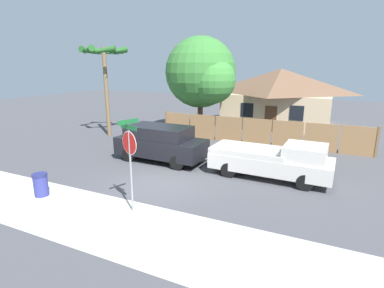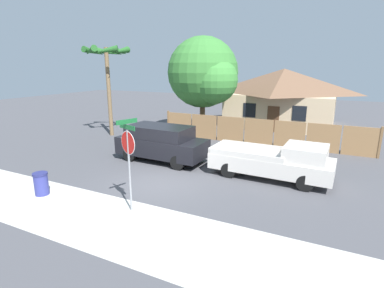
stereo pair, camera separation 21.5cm
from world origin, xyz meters
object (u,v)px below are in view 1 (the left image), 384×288
(trash_bin, at_px, (41,185))
(house, at_px, (280,96))
(oak_tree, at_px, (203,74))
(stop_sign, at_px, (130,150))
(red_suv, at_px, (160,142))
(palm_tree, at_px, (104,59))
(orange_pickup, at_px, (276,161))

(trash_bin, bearing_deg, house, 73.51)
(house, bearing_deg, oak_tree, -127.36)
(oak_tree, relative_size, stop_sign, 2.18)
(red_suv, bearing_deg, trash_bin, -106.01)
(house, bearing_deg, stop_sign, -95.20)
(palm_tree, distance_m, orange_pickup, 13.92)
(oak_tree, bearing_deg, orange_pickup, -47.54)
(palm_tree, distance_m, trash_bin, 11.70)
(orange_pickup, relative_size, trash_bin, 5.94)
(house, relative_size, oak_tree, 1.27)
(house, distance_m, red_suv, 14.08)
(red_suv, bearing_deg, house, 76.02)
(palm_tree, xyz_separation_m, stop_sign, (8.70, -9.04, -3.20))
(palm_tree, relative_size, stop_sign, 1.93)
(trash_bin, bearing_deg, palm_tree, 116.23)
(oak_tree, xyz_separation_m, stop_sign, (2.89, -12.84, -2.17))
(palm_tree, relative_size, orange_pickup, 1.16)
(stop_sign, bearing_deg, palm_tree, 153.23)
(oak_tree, bearing_deg, stop_sign, -77.31)
(oak_tree, bearing_deg, palm_tree, -146.77)
(red_suv, xyz_separation_m, orange_pickup, (6.03, -0.01, -0.21))
(house, height_order, stop_sign, house)
(red_suv, height_order, trash_bin, red_suv)
(oak_tree, bearing_deg, house, 52.64)
(red_suv, xyz_separation_m, trash_bin, (-1.90, -5.88, -0.56))
(red_suv, height_order, orange_pickup, red_suv)
(orange_pickup, height_order, stop_sign, stop_sign)
(orange_pickup, bearing_deg, palm_tree, 165.78)
(orange_pickup, xyz_separation_m, trash_bin, (-7.93, -5.87, -0.35))
(oak_tree, height_order, red_suv, oak_tree)
(stop_sign, bearing_deg, trash_bin, -154.00)
(orange_pickup, xyz_separation_m, stop_sign, (-3.92, -5.40, 1.40))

